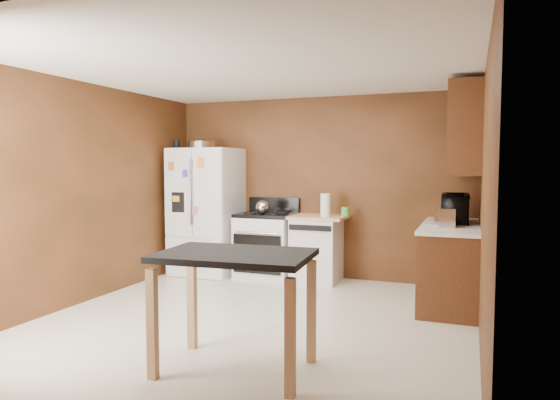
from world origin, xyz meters
The scene contains 18 objects.
floor centered at (0.00, 0.00, 0.00)m, with size 4.50×4.50×0.00m, color white.
ceiling centered at (0.00, 0.00, 2.50)m, with size 4.50×4.50×0.00m, color white.
wall_back centered at (0.00, 2.25, 1.25)m, with size 4.20×4.20×0.00m, color brown.
wall_front centered at (0.00, -2.25, 1.25)m, with size 4.20×4.20×0.00m, color brown.
wall_left centered at (-2.10, 0.00, 1.25)m, with size 4.50×4.50×0.00m, color brown.
wall_right centered at (2.10, 0.00, 1.25)m, with size 4.50×4.50×0.00m, color brown.
roasting_pan centered at (-1.60, 1.84, 1.85)m, with size 0.39×0.39×0.10m, color silver.
pen_cup centered at (-1.98, 1.78, 1.87)m, with size 0.09×0.09×0.13m, color black.
kettle centered at (-0.64, 1.78, 0.99)m, with size 0.19×0.19×0.19m, color silver.
paper_towel centered at (0.22, 1.87, 1.04)m, with size 0.13×0.13×0.30m, color white.
green_canister centered at (0.46, 1.99, 0.95)m, with size 0.11×0.11×0.12m, color green.
toaster centered at (1.74, 1.21, 1.00)m, with size 0.17×0.28×0.20m, color silver.
microwave centered at (1.84, 1.63, 1.05)m, with size 0.55×0.37×0.30m, color black.
refrigerator centered at (-1.55, 1.86, 0.90)m, with size 0.90×0.80×1.80m.
gas_range centered at (-0.64, 1.92, 0.46)m, with size 0.76×0.68×1.10m.
dishwasher centered at (0.08, 1.95, 0.45)m, with size 0.78×0.63×0.89m.
right_cabinets centered at (1.84, 1.48, 0.91)m, with size 0.63×1.58×2.45m.
island centered at (0.35, -1.07, 0.76)m, with size 1.19×0.85×0.91m.
Camera 1 is at (2.00, -4.42, 1.56)m, focal length 32.00 mm.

